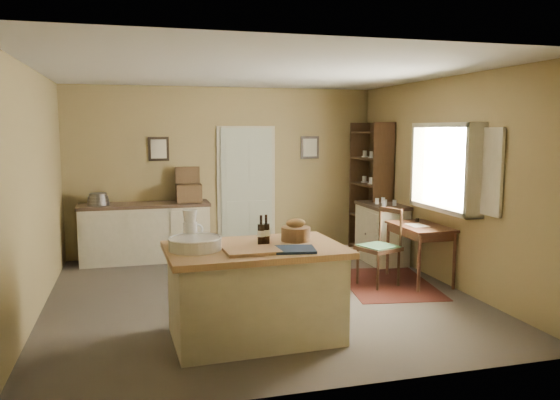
% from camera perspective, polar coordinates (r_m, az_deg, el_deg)
% --- Properties ---
extents(ground, '(5.00, 5.00, 0.00)m').
position_cam_1_polar(ground, '(6.79, -2.11, -9.98)').
color(ground, brown).
rests_on(ground, ground).
extents(wall_back, '(5.00, 0.10, 2.70)m').
position_cam_1_polar(wall_back, '(8.96, -5.77, 3.04)').
color(wall_back, olive).
rests_on(wall_back, ground).
extents(wall_front, '(5.00, 0.10, 2.70)m').
position_cam_1_polar(wall_front, '(4.14, 5.64, -2.08)').
color(wall_front, olive).
rests_on(wall_front, ground).
extents(wall_left, '(0.10, 5.00, 2.70)m').
position_cam_1_polar(wall_left, '(6.44, -24.41, 0.69)').
color(wall_left, olive).
rests_on(wall_left, ground).
extents(wall_right, '(0.10, 5.00, 2.70)m').
position_cam_1_polar(wall_right, '(7.48, 16.84, 1.89)').
color(wall_right, olive).
rests_on(wall_right, ground).
extents(ceiling, '(5.00, 5.00, 0.00)m').
position_cam_1_polar(ceiling, '(6.51, -2.23, 13.32)').
color(ceiling, silver).
rests_on(ceiling, wall_back).
extents(door, '(0.97, 0.06, 2.11)m').
position_cam_1_polar(door, '(9.02, -3.53, 1.21)').
color(door, '#B5B99E').
rests_on(door, ground).
extents(framed_prints, '(2.82, 0.02, 0.38)m').
position_cam_1_polar(framed_prints, '(8.95, -4.51, 5.42)').
color(framed_prints, black).
rests_on(framed_prints, ground).
extents(window, '(0.25, 1.99, 1.12)m').
position_cam_1_polar(window, '(7.26, 17.22, 3.30)').
color(window, beige).
rests_on(window, ground).
extents(work_island, '(1.73, 1.16, 1.20)m').
position_cam_1_polar(work_island, '(5.37, -2.72, -9.34)').
color(work_island, beige).
rests_on(work_island, ground).
extents(sideboard, '(1.96, 0.56, 1.18)m').
position_cam_1_polar(sideboard, '(8.66, -13.82, -3.10)').
color(sideboard, beige).
rests_on(sideboard, ground).
extents(rug, '(1.34, 1.75, 0.01)m').
position_cam_1_polar(rug, '(7.42, 11.21, -8.57)').
color(rug, '#451C10').
rests_on(rug, ground).
extents(writing_desk, '(0.58, 0.95, 0.82)m').
position_cam_1_polar(writing_desk, '(7.47, 14.43, -3.29)').
color(writing_desk, '#391E12').
rests_on(writing_desk, ground).
extents(desk_chair, '(0.59, 0.59, 0.99)m').
position_cam_1_polar(desk_chair, '(7.22, 10.24, -4.98)').
color(desk_chair, '#311E10').
rests_on(desk_chair, ground).
extents(right_cabinet, '(0.53, 0.94, 0.99)m').
position_cam_1_polar(right_cabinet, '(8.51, 10.58, -3.35)').
color(right_cabinet, beige).
rests_on(right_cabinet, ground).
extents(shelving_unit, '(0.36, 0.96, 2.14)m').
position_cam_1_polar(shelving_unit, '(9.09, 9.73, 1.22)').
color(shelving_unit, '#311E10').
rests_on(shelving_unit, ground).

